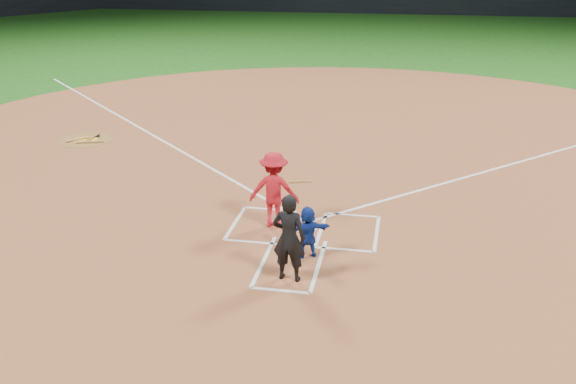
% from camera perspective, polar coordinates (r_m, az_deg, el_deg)
% --- Properties ---
extents(ground, '(120.00, 120.00, 0.00)m').
position_cam_1_polar(ground, '(14.25, 1.48, -3.26)').
color(ground, '#185014').
rests_on(ground, ground).
extents(home_plate_dirt, '(28.00, 28.00, 0.01)m').
position_cam_1_polar(home_plate_dirt, '(19.82, 4.23, 3.84)').
color(home_plate_dirt, brown).
rests_on(home_plate_dirt, ground).
extents(home_plate, '(0.60, 0.60, 0.02)m').
position_cam_1_polar(home_plate, '(14.24, 1.48, -3.19)').
color(home_plate, silver).
rests_on(home_plate, home_plate_dirt).
extents(on_deck_circle, '(1.70, 1.70, 0.01)m').
position_cam_1_polar(on_deck_circle, '(21.65, -17.54, 4.44)').
color(on_deck_circle, brown).
rests_on(on_deck_circle, home_plate_dirt).
extents(on_deck_logo, '(0.80, 0.80, 0.00)m').
position_cam_1_polar(on_deck_logo, '(21.65, -17.54, 4.45)').
color(on_deck_logo, gold).
rests_on(on_deck_logo, on_deck_circle).
extents(on_deck_bat_a, '(0.07, 0.84, 0.06)m').
position_cam_1_polar(on_deck_bat_a, '(21.78, -16.90, 4.71)').
color(on_deck_bat_a, olive).
rests_on(on_deck_bat_a, on_deck_circle).
extents(on_deck_bat_b, '(0.58, 0.69, 0.06)m').
position_cam_1_polar(on_deck_bat_b, '(21.65, -18.14, 4.47)').
color(on_deck_bat_b, '#9F633A').
rests_on(on_deck_bat_b, on_deck_circle).
extents(on_deck_bat_c, '(0.82, 0.30, 0.06)m').
position_cam_1_polar(on_deck_bat_c, '(21.25, -17.20, 4.27)').
color(on_deck_bat_c, '#956236').
rests_on(on_deck_bat_c, on_deck_circle).
extents(bat_weight_donut, '(0.19, 0.19, 0.05)m').
position_cam_1_polar(bat_weight_donut, '(21.89, -16.61, 4.80)').
color(bat_weight_donut, black).
rests_on(bat_weight_donut, on_deck_circle).
extents(catcher, '(1.03, 0.70, 1.07)m').
position_cam_1_polar(catcher, '(12.77, 1.74, -3.57)').
color(catcher, navy).
rests_on(catcher, home_plate_dirt).
extents(umpire, '(0.65, 0.46, 1.70)m').
position_cam_1_polar(umpire, '(11.79, 0.09, -4.09)').
color(umpire, black).
rests_on(umpire, home_plate_dirt).
extents(chalk_markings, '(28.35, 17.32, 0.01)m').
position_cam_1_polar(chalk_markings, '(19.14, 3.99, 3.25)').
color(chalk_markings, white).
rests_on(chalk_markings, home_plate_dirt).
extents(batter_at_plate, '(1.39, 0.88, 1.71)m').
position_cam_1_polar(batter_at_plate, '(14.04, -1.24, 0.21)').
color(batter_at_plate, red).
rests_on(batter_at_plate, home_plate_dirt).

